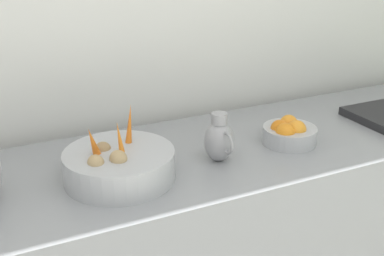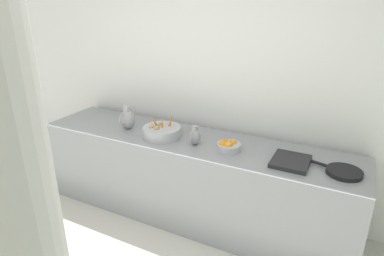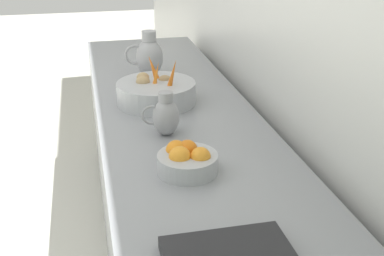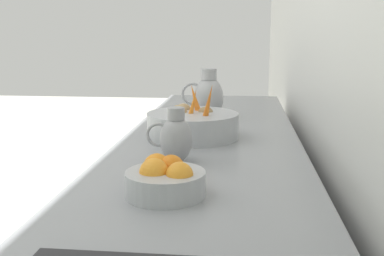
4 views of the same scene
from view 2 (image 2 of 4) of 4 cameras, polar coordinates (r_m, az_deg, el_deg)
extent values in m
cube|color=white|center=(3.32, 11.45, 9.32)|extent=(0.10, 8.42, 3.00)
cube|color=gray|center=(3.46, -0.17, -8.66)|extent=(0.73, 3.23, 0.88)
cylinder|color=#ADAFB5|center=(3.31, -5.18, -0.68)|extent=(0.38, 0.38, 0.10)
torus|color=#ADAFB5|center=(3.33, -5.16, -1.41)|extent=(0.22, 0.22, 0.01)
cone|color=orange|center=(3.32, -6.42, 1.07)|extent=(0.08, 0.08, 0.14)
cone|color=orange|center=(3.30, -3.68, 1.15)|extent=(0.07, 0.07, 0.17)
cone|color=orange|center=(3.28, -5.11, 0.76)|extent=(0.06, 0.04, 0.13)
ellipsoid|color=#9E7F56|center=(3.35, -5.35, 0.50)|extent=(0.06, 0.05, 0.05)
ellipsoid|color=tan|center=(3.26, -6.06, -0.09)|extent=(0.07, 0.06, 0.06)
ellipsoid|color=tan|center=(3.30, -7.04, 0.13)|extent=(0.06, 0.05, 0.05)
cylinder|color=#ADAFB5|center=(3.03, 6.32, -3.27)|extent=(0.22, 0.22, 0.07)
sphere|color=orange|center=(2.99, 6.30, -2.97)|extent=(0.08, 0.08, 0.08)
sphere|color=orange|center=(3.04, 5.64, -2.53)|extent=(0.07, 0.07, 0.07)
sphere|color=orange|center=(3.05, 7.03, -2.54)|extent=(0.07, 0.07, 0.07)
sphere|color=orange|center=(3.01, 5.32, -2.80)|extent=(0.08, 0.08, 0.08)
ellipsoid|color=#A3A3A8|center=(3.56, -11.00, 1.53)|extent=(0.15, 0.15, 0.21)
cylinder|color=#A3A3A8|center=(3.52, -11.14, 3.37)|extent=(0.08, 0.08, 0.06)
torus|color=#A3A3A8|center=(3.49, -11.84, 1.42)|extent=(0.11, 0.01, 0.11)
ellipsoid|color=#939399|center=(3.12, 0.52, -1.53)|extent=(0.11, 0.11, 0.15)
cylinder|color=#939399|center=(3.08, 0.53, -0.01)|extent=(0.06, 0.06, 0.04)
torus|color=#939399|center=(3.06, 0.02, -1.67)|extent=(0.08, 0.01, 0.08)
cube|color=#232326|center=(2.91, 16.59, -5.50)|extent=(0.34, 0.30, 0.04)
cylinder|color=black|center=(2.89, 24.70, -6.91)|extent=(0.28, 0.28, 0.03)
cube|color=black|center=(2.95, 20.53, -5.56)|extent=(0.07, 0.18, 0.02)
camera|label=1|loc=(2.42, -33.43, 5.85)|focal=45.36mm
camera|label=3|loc=(2.38, 40.23, 5.45)|focal=46.05mm
camera|label=4|loc=(2.93, 30.15, 1.28)|focal=43.62mm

